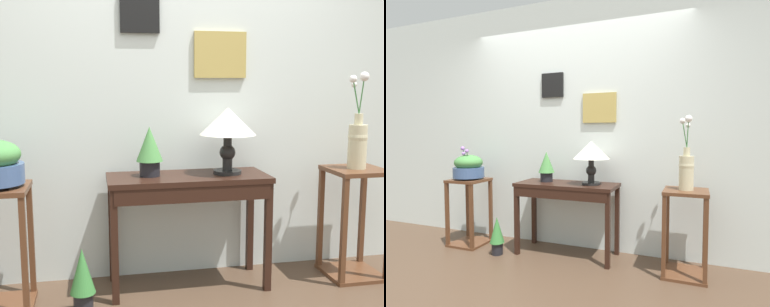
# 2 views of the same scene
# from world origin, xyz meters

# --- Properties ---
(ground_plane) EXTENTS (12.00, 12.00, 0.01)m
(ground_plane) POSITION_xyz_m (0.00, 0.00, -0.00)
(ground_plane) COLOR #4C3828
(back_wall_with_art) EXTENTS (9.00, 0.13, 2.80)m
(back_wall_with_art) POSITION_xyz_m (0.00, 1.30, 1.40)
(back_wall_with_art) COLOR silver
(back_wall_with_art) RESTS_ON ground
(console_table) EXTENTS (1.07, 0.44, 0.77)m
(console_table) POSITION_xyz_m (0.02, 0.97, 0.66)
(console_table) COLOR black
(console_table) RESTS_ON ground
(table_lamp) EXTENTS (0.38, 0.38, 0.45)m
(table_lamp) POSITION_xyz_m (0.29, 0.99, 1.10)
(table_lamp) COLOR black
(table_lamp) RESTS_ON console_table
(potted_plant_on_console) EXTENTS (0.18, 0.18, 0.33)m
(potted_plant_on_console) POSITION_xyz_m (-0.23, 1.01, 0.95)
(potted_plant_on_console) COLOR black
(potted_plant_on_console) RESTS_ON console_table
(pedestal_stand_left) EXTENTS (0.39, 0.39, 0.77)m
(pedestal_stand_left) POSITION_xyz_m (-1.17, 0.88, 0.38)
(pedestal_stand_left) COLOR #56331E
(pedestal_stand_left) RESTS_ON ground
(planter_bowl_wide_left) EXTENTS (0.35, 0.35, 0.38)m
(planter_bowl_wide_left) POSITION_xyz_m (-1.17, 0.88, 0.91)
(planter_bowl_wide_left) COLOR #3D5684
(planter_bowl_wide_left) RESTS_ON pedestal_stand_left
(pedestal_stand_right) EXTENTS (0.39, 0.39, 0.79)m
(pedestal_stand_right) POSITION_xyz_m (1.21, 0.93, 0.39)
(pedestal_stand_right) COLOR #56331E
(pedestal_stand_right) RESTS_ON ground
(flower_vase_tall_right) EXTENTS (0.13, 0.18, 0.67)m
(flower_vase_tall_right) POSITION_xyz_m (1.21, 0.93, 0.99)
(flower_vase_tall_right) COLOR beige
(flower_vase_tall_right) RESTS_ON pedestal_stand_right
(potted_plant_floor) EXTENTS (0.15, 0.15, 0.41)m
(potted_plant_floor) POSITION_xyz_m (-0.68, 0.72, 0.22)
(potted_plant_floor) COLOR black
(potted_plant_floor) RESTS_ON ground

